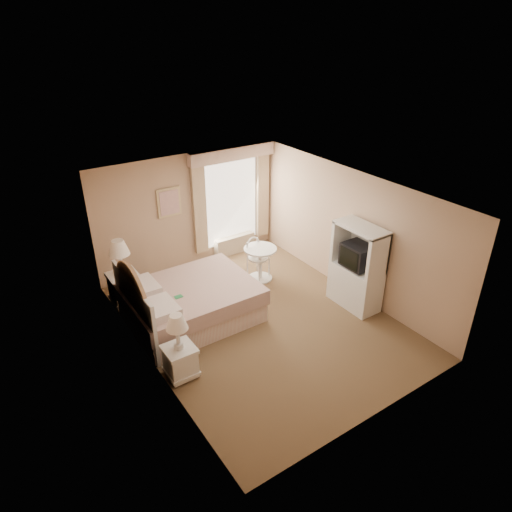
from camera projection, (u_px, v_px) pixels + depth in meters
room at (261, 261)px, 7.83m from camera, size 4.21×5.51×2.51m
window at (233, 198)px, 10.25m from camera, size 2.05×0.22×2.51m
framed_art at (169, 202)px, 9.46m from camera, size 0.52×0.04×0.62m
bed at (186, 303)px, 8.24m from camera, size 2.26×1.78×1.58m
nightstand_near at (180, 354)px, 6.93m from camera, size 0.46×0.46×1.12m
nightstand_far at (124, 281)px, 8.70m from camera, size 0.55×0.55×1.33m
round_table at (260, 258)px, 9.53m from camera, size 0.69×0.69×0.73m
cafe_chair at (256, 254)px, 9.63m from camera, size 0.53×0.53×0.89m
armoire at (356, 273)px, 8.58m from camera, size 0.50×1.00×1.66m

